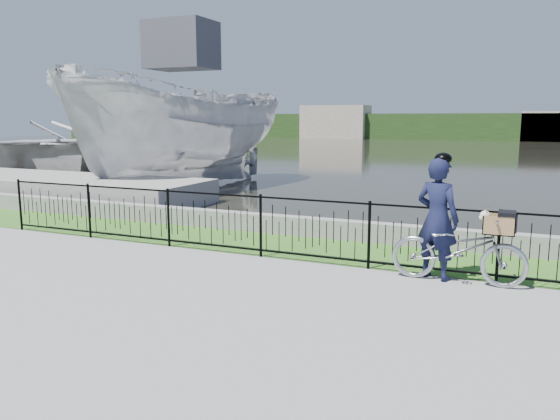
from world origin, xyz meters
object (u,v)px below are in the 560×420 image
at_px(dock, 55,188).
at_px(boat_far, 47,148).
at_px(cyclist, 437,218).
at_px(bicycle_rig, 459,249).
at_px(boat_near, 184,130).

distance_m(dock, boat_far, 7.97).
distance_m(dock, cyclist, 12.76).
relative_size(dock, bicycle_rig, 5.01).
height_order(bicycle_rig, boat_far, boat_far).
bearing_deg(bicycle_rig, cyclist, 166.20).
height_order(boat_near, boat_far, boat_near).
bearing_deg(dock, cyclist, -18.35).
height_order(cyclist, boat_far, boat_far).
xyz_separation_m(cyclist, boat_far, (-17.98, 9.32, 0.21)).
bearing_deg(cyclist, dock, 161.65).
distance_m(bicycle_rig, cyclist, 0.57).
bearing_deg(dock, bicycle_rig, -18.23).
height_order(dock, bicycle_rig, bicycle_rig).
bearing_deg(cyclist, boat_near, 141.70).
height_order(dock, boat_far, boat_far).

